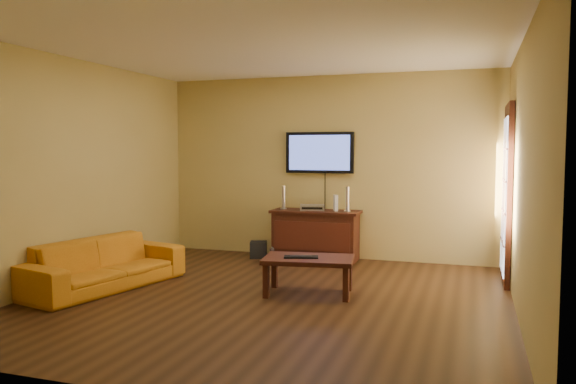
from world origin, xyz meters
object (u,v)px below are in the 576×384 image
at_px(speaker_left, 284,198).
at_px(bottle, 272,254).
at_px(subwoofer, 258,250).
at_px(keyboard, 301,257).
at_px(sofa, 104,256).
at_px(av_receiver, 312,207).
at_px(speaker_right, 347,200).
at_px(media_console, 316,235).
at_px(coffee_table, 309,262).
at_px(television, 320,153).
at_px(game_console, 336,203).

bearing_deg(speaker_left, bottle, -104.35).
bearing_deg(subwoofer, keyboard, -74.30).
bearing_deg(sofa, bottle, -18.43).
relative_size(sofa, av_receiver, 5.54).
bearing_deg(speaker_right, speaker_left, 177.74).
relative_size(media_console, coffee_table, 1.21).
bearing_deg(television, game_console, -30.35).
bearing_deg(coffee_table, television, 102.07).
height_order(speaker_left, game_console, speaker_left).
distance_m(av_receiver, keyboard, 2.07).
bearing_deg(speaker_left, sofa, -119.59).
xyz_separation_m(coffee_table, bottle, (-1.04, 1.66, -0.27)).
bearing_deg(speaker_right, television, 155.54).
bearing_deg(bottle, television, 39.11).
relative_size(speaker_left, av_receiver, 1.00).
bearing_deg(game_console, coffee_table, -106.92).
xyz_separation_m(media_console, subwoofer, (-0.85, -0.13, -0.24)).
distance_m(speaker_left, av_receiver, 0.47).
distance_m(media_console, keyboard, 2.02).
xyz_separation_m(subwoofer, bottle, (0.26, -0.13, -0.03)).
bearing_deg(speaker_right, keyboard, -92.46).
bearing_deg(coffee_table, speaker_left, 116.15).
distance_m(speaker_left, subwoofer, 0.85).
height_order(sofa, av_receiver, av_receiver).
relative_size(media_console, television, 1.25).
height_order(game_console, subwoofer, game_console).
bearing_deg(keyboard, speaker_right, 87.54).
bearing_deg(speaker_left, game_console, 0.53).
distance_m(sofa, bottle, 2.52).
bearing_deg(sofa, speaker_left, -16.58).
xyz_separation_m(speaker_right, bottle, (-1.05, -0.26, -0.80)).
bearing_deg(sofa, media_console, -25.15).
bearing_deg(subwoofer, sofa, -132.62).
relative_size(speaker_left, bottle, 1.73).
xyz_separation_m(coffee_table, speaker_right, (0.01, 1.92, 0.53)).
bearing_deg(subwoofer, av_receiver, -7.58).
bearing_deg(bottle, keyboard, -60.60).
relative_size(coffee_table, sofa, 0.55).
xyz_separation_m(television, game_console, (0.29, -0.17, -0.72)).
relative_size(speaker_left, game_console, 1.51).
distance_m(speaker_right, keyboard, 2.03).
height_order(television, keyboard, television).
bearing_deg(speaker_right, media_console, 178.95).
bearing_deg(television, speaker_left, -160.81).
relative_size(coffee_table, game_console, 4.61).
relative_size(sofa, speaker_right, 5.45).
distance_m(coffee_table, speaker_left, 2.25).
distance_m(bottle, keyboard, 2.00).
bearing_deg(television, media_console, -90.00).
bearing_deg(media_console, av_receiver, 169.35).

